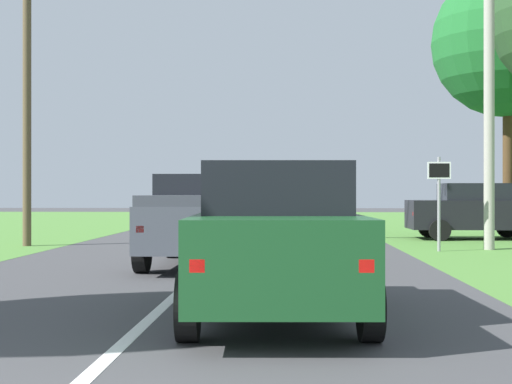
{
  "coord_description": "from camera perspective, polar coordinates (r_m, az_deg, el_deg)",
  "views": [
    {
      "loc": [
        1.65,
        -3.28,
        1.53
      ],
      "look_at": [
        0.8,
        17.7,
        1.54
      ],
      "focal_mm": 52.9,
      "sensor_mm": 36.0,
      "label": 1
    }
  ],
  "objects": [
    {
      "name": "crossing_suv_far",
      "position": [
        25.61,
        16.3,
        -1.31
      ],
      "size": [
        4.25,
        2.16,
        1.82
      ],
      "color": "black",
      "rests_on": "ground_plane"
    },
    {
      "name": "extra_tree_1",
      "position": [
        28.23,
        18.51,
        10.69
      ],
      "size": [
        5.27,
        5.27,
        9.44
      ],
      "color": "#4C351E",
      "rests_on": "ground_plane"
    },
    {
      "name": "pickup_truck_lead",
      "position": [
        15.82,
        -3.83,
        -2.03
      ],
      "size": [
        2.36,
        5.5,
        1.89
      ],
      "color": "#4C515B",
      "rests_on": "ground_plane"
    },
    {
      "name": "ground_plane",
      "position": [
        13.73,
        -4.61,
        -6.42
      ],
      "size": [
        120.0,
        120.0,
        0.0
      ],
      "primitive_type": "plane",
      "color": "#424244"
    },
    {
      "name": "traffic_light",
      "position": [
        22.34,
        -12.83,
        10.99
      ],
      "size": [
        7.15,
        0.4,
        8.95
      ],
      "color": "brown",
      "rests_on": "ground_plane"
    },
    {
      "name": "keep_moving_sign",
      "position": [
        20.04,
        13.67,
        0.08
      ],
      "size": [
        0.6,
        0.09,
        2.45
      ],
      "color": "gray",
      "rests_on": "ground_plane"
    },
    {
      "name": "red_suv_near",
      "position": [
        9.29,
        1.51,
        -3.36
      ],
      "size": [
        2.22,
        4.93,
        1.87
      ],
      "color": "#194C23",
      "rests_on": "ground_plane"
    },
    {
      "name": "utility_pole_right",
      "position": [
        21.21,
        17.21,
        8.1
      ],
      "size": [
        0.28,
        0.28,
        9.06
      ],
      "primitive_type": "cylinder",
      "color": "#9E998E",
      "rests_on": "ground_plane"
    }
  ]
}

